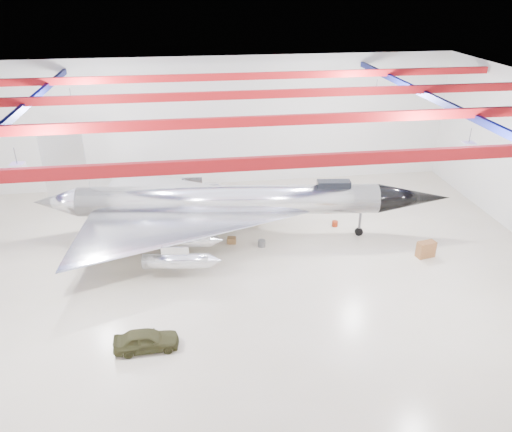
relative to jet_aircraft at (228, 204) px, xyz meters
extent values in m
plane|color=#C0B598|center=(0.42, -4.61, -2.58)|extent=(40.00, 40.00, 0.00)
plane|color=silver|center=(0.42, 10.39, 2.92)|extent=(40.00, 0.00, 40.00)
plane|color=#0A0F38|center=(0.42, -4.61, 8.42)|extent=(40.00, 40.00, 0.00)
cube|color=maroon|center=(0.42, -13.61, 7.82)|extent=(39.50, 0.25, 0.50)
cube|color=maroon|center=(0.42, -7.61, 7.82)|extent=(39.50, 0.25, 0.50)
cube|color=maroon|center=(0.42, -1.61, 7.82)|extent=(39.50, 0.25, 0.50)
cube|color=maroon|center=(0.42, 4.39, 7.82)|extent=(39.50, 0.25, 0.50)
cube|color=#0D1351|center=(-11.58, -4.61, 7.52)|extent=(0.25, 29.50, 0.40)
cube|color=#0D1351|center=(12.42, -4.61, 7.52)|extent=(0.25, 29.50, 0.40)
cube|color=silver|center=(-9.58, -10.61, 7.12)|extent=(0.55, 0.55, 0.25)
cube|color=silver|center=(10.42, -10.61, 7.12)|extent=(0.55, 0.55, 0.25)
cube|color=silver|center=(-9.58, 1.39, 7.12)|extent=(0.55, 0.55, 0.25)
cube|color=silver|center=(10.42, 1.39, 7.12)|extent=(0.55, 0.55, 0.25)
cylinder|color=silver|center=(0.06, -0.01, 0.30)|extent=(20.64, 4.43, 2.05)
cone|color=black|center=(12.81, -1.50, 0.30)|extent=(5.34, 2.64, 2.05)
cone|color=silver|center=(-11.67, 1.37, 0.30)|extent=(3.30, 2.40, 2.05)
cube|color=silver|center=(-10.65, 1.25, 2.97)|extent=(2.87, 0.46, 4.62)
cube|color=black|center=(7.20, -0.84, 1.38)|extent=(2.34, 1.08, 0.51)
cylinder|color=silver|center=(-3.66, -5.26, -1.14)|extent=(3.98, 1.37, 0.92)
cylinder|color=silver|center=(-3.36, -2.71, -1.14)|extent=(3.98, 1.37, 0.92)
cylinder|color=silver|center=(-2.65, 3.41, -1.14)|extent=(3.98, 1.37, 0.92)
cylinder|color=silver|center=(-2.35, 5.96, -1.14)|extent=(3.98, 1.37, 0.92)
cylinder|color=#59595B|center=(9.24, -1.08, -1.65)|extent=(0.18, 0.18, 1.85)
cylinder|color=black|center=(9.24, -1.08, -2.29)|extent=(0.60, 0.29, 0.58)
cylinder|color=#59595B|center=(-4.32, -2.08, -1.65)|extent=(0.18, 0.18, 1.85)
cylinder|color=black|center=(-4.32, -2.08, -2.29)|extent=(0.60, 0.29, 0.58)
cylinder|color=#59595B|center=(-3.72, 3.02, -1.65)|extent=(0.18, 0.18, 1.85)
cylinder|color=black|center=(-3.72, 3.02, -2.29)|extent=(0.60, 0.29, 0.58)
imported|color=#34341A|center=(-5.18, -11.18, -2.03)|extent=(3.24, 1.37, 1.09)
cube|color=brown|center=(12.61, -4.62, -2.03)|extent=(1.29, 0.83, 1.10)
cube|color=olive|center=(-2.77, 0.57, -2.39)|extent=(0.61, 0.53, 0.38)
cube|color=#9D2B0F|center=(-2.33, 1.77, -2.41)|extent=(0.58, 0.51, 0.34)
cylinder|color=#59595B|center=(2.10, -1.68, -2.35)|extent=(0.68, 0.68, 0.46)
cube|color=olive|center=(2.20, 1.99, -2.36)|extent=(0.78, 0.71, 0.44)
cube|color=#59595B|center=(-5.64, 2.30, -2.43)|extent=(0.49, 0.42, 0.30)
cylinder|color=#9D2B0F|center=(7.96, 0.56, -2.38)|extent=(0.58, 0.58, 0.40)
cube|color=olive|center=(0.10, -0.91, -2.37)|extent=(0.69, 0.60, 0.42)
cylinder|color=#59595B|center=(3.84, 5.97, -2.41)|extent=(0.45, 0.45, 0.32)
camera|label=1|loc=(-2.60, -31.31, 14.26)|focal=35.00mm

